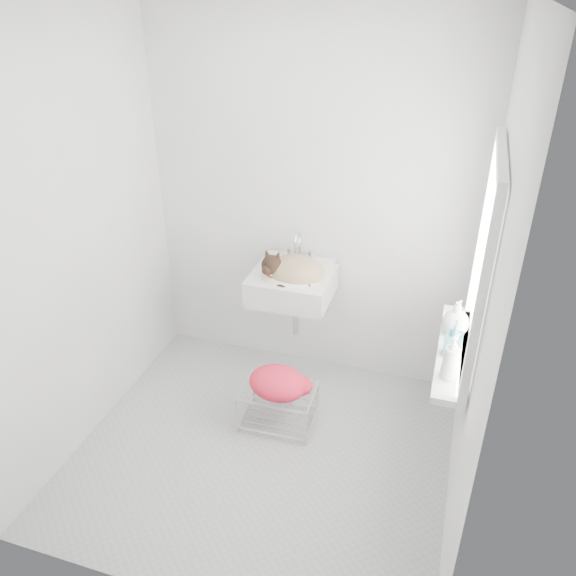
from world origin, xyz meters
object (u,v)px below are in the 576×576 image
(cat, at_px, (293,270))
(bottle_b, at_px, (451,354))
(sink, at_px, (292,274))
(bottle_a, at_px, (448,377))
(bottle_c, at_px, (454,333))
(wire_rack, at_px, (278,404))

(cat, xyz_separation_m, bottle_b, (1.03, -0.59, -0.04))
(sink, distance_m, bottle_a, 1.32)
(cat, bearing_deg, bottle_b, -36.36)
(bottle_a, bearing_deg, sink, 142.67)
(sink, bearing_deg, cat, -49.83)
(bottle_c, bearing_deg, cat, 160.03)
(cat, relative_size, wire_rack, 0.93)
(sink, height_order, cat, cat)
(bottle_b, relative_size, bottle_c, 0.99)
(sink, height_order, bottle_a, sink)
(wire_rack, distance_m, bottle_a, 1.26)
(cat, relative_size, bottle_c, 2.21)
(cat, xyz_separation_m, bottle_c, (1.03, -0.38, -0.04))
(cat, distance_m, bottle_a, 1.30)
(bottle_a, distance_m, bottle_b, 0.20)
(bottle_a, xyz_separation_m, bottle_c, (0.00, 0.41, 0.00))
(sink, relative_size, wire_rack, 1.17)
(bottle_a, bearing_deg, cat, 142.88)
(wire_rack, relative_size, bottle_a, 2.27)
(sink, height_order, bottle_b, sink)
(sink, bearing_deg, bottle_a, -37.33)
(sink, relative_size, bottle_b, 2.81)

